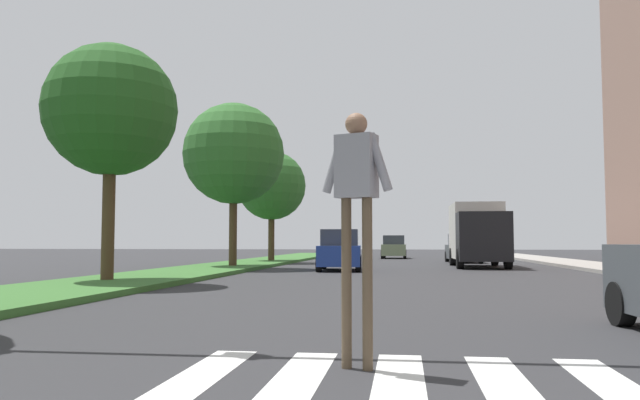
{
  "coord_description": "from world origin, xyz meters",
  "views": [
    {
      "loc": [
        -0.4,
        0.48,
        1.22
      ],
      "look_at": [
        -2.03,
        12.61,
        2.04
      ],
      "focal_mm": 34.96,
      "sensor_mm": 36.0,
      "label": 1
    }
  ],
  "objects_px": {
    "truck_box_delivery": "(478,233)",
    "pedestrian_performer": "(357,197)",
    "sedan_midblock": "(340,252)",
    "sedan_distant": "(463,249)",
    "tree_mid": "(111,111)",
    "sedan_far_horizon": "(394,248)",
    "tree_distant": "(272,186)",
    "tree_far": "(234,154)"
  },
  "relations": [
    {
      "from": "tree_mid",
      "to": "pedestrian_performer",
      "type": "bearing_deg",
      "value": -53.69
    },
    {
      "from": "sedan_midblock",
      "to": "truck_box_delivery",
      "type": "height_order",
      "value": "truck_box_delivery"
    },
    {
      "from": "tree_distant",
      "to": "sedan_midblock",
      "type": "distance_m",
      "value": 10.72
    },
    {
      "from": "tree_distant",
      "to": "sedan_far_horizon",
      "type": "height_order",
      "value": "tree_distant"
    },
    {
      "from": "pedestrian_performer",
      "to": "sedan_distant",
      "type": "distance_m",
      "value": 31.55
    },
    {
      "from": "truck_box_delivery",
      "to": "tree_far",
      "type": "bearing_deg",
      "value": -162.83
    },
    {
      "from": "sedan_midblock",
      "to": "sedan_far_horizon",
      "type": "distance_m",
      "value": 19.87
    },
    {
      "from": "tree_far",
      "to": "sedan_far_horizon",
      "type": "relative_size",
      "value": 1.77
    },
    {
      "from": "tree_far",
      "to": "pedestrian_performer",
      "type": "height_order",
      "value": "tree_far"
    },
    {
      "from": "tree_far",
      "to": "sedan_midblock",
      "type": "bearing_deg",
      "value": -10.65
    },
    {
      "from": "tree_mid",
      "to": "sedan_midblock",
      "type": "xyz_separation_m",
      "value": [
        5.68,
        9.69,
        -4.21
      ]
    },
    {
      "from": "tree_mid",
      "to": "truck_box_delivery",
      "type": "distance_m",
      "value": 18.79
    },
    {
      "from": "pedestrian_performer",
      "to": "truck_box_delivery",
      "type": "bearing_deg",
      "value": 80.83
    },
    {
      "from": "tree_far",
      "to": "sedan_distant",
      "type": "bearing_deg",
      "value": 41.63
    },
    {
      "from": "pedestrian_performer",
      "to": "sedan_distant",
      "type": "bearing_deg",
      "value": 82.9
    },
    {
      "from": "pedestrian_performer",
      "to": "sedan_midblock",
      "type": "height_order",
      "value": "pedestrian_performer"
    },
    {
      "from": "tree_far",
      "to": "pedestrian_performer",
      "type": "xyz_separation_m",
      "value": [
        7.22,
        -21.42,
        -3.57
      ]
    },
    {
      "from": "sedan_distant",
      "to": "truck_box_delivery",
      "type": "bearing_deg",
      "value": -88.94
    },
    {
      "from": "sedan_distant",
      "to": "truck_box_delivery",
      "type": "xyz_separation_m",
      "value": [
        0.12,
        -6.41,
        0.85
      ]
    },
    {
      "from": "tree_mid",
      "to": "sedan_far_horizon",
      "type": "distance_m",
      "value": 30.74
    },
    {
      "from": "sedan_midblock",
      "to": "truck_box_delivery",
      "type": "relative_size",
      "value": 0.67
    },
    {
      "from": "sedan_far_horizon",
      "to": "sedan_distant",
      "type": "bearing_deg",
      "value": -65.15
    },
    {
      "from": "sedan_midblock",
      "to": "sedan_far_horizon",
      "type": "xyz_separation_m",
      "value": [
        2.0,
        19.77,
        -0.02
      ]
    },
    {
      "from": "sedan_distant",
      "to": "truck_box_delivery",
      "type": "relative_size",
      "value": 0.66
    },
    {
      "from": "tree_mid",
      "to": "sedan_far_horizon",
      "type": "xyz_separation_m",
      "value": [
        7.68,
        29.46,
        -4.23
      ]
    },
    {
      "from": "tree_mid",
      "to": "tree_distant",
      "type": "distance_m",
      "value": 18.53
    },
    {
      "from": "tree_mid",
      "to": "sedan_midblock",
      "type": "height_order",
      "value": "tree_mid"
    },
    {
      "from": "sedan_far_horizon",
      "to": "sedan_midblock",
      "type": "bearing_deg",
      "value": -95.77
    },
    {
      "from": "tree_distant",
      "to": "truck_box_delivery",
      "type": "height_order",
      "value": "tree_distant"
    },
    {
      "from": "tree_mid",
      "to": "sedan_far_horizon",
      "type": "relative_size",
      "value": 1.63
    },
    {
      "from": "pedestrian_performer",
      "to": "sedan_distant",
      "type": "height_order",
      "value": "pedestrian_performer"
    },
    {
      "from": "tree_distant",
      "to": "sedan_midblock",
      "type": "xyz_separation_m",
      "value": [
        4.88,
        -8.81,
        -3.66
      ]
    },
    {
      "from": "tree_distant",
      "to": "sedan_far_horizon",
      "type": "relative_size",
      "value": 1.51
    },
    {
      "from": "tree_far",
      "to": "tree_distant",
      "type": "height_order",
      "value": "tree_far"
    },
    {
      "from": "sedan_midblock",
      "to": "tree_distant",
      "type": "bearing_deg",
      "value": 119.02
    },
    {
      "from": "sedan_midblock",
      "to": "sedan_far_horizon",
      "type": "bearing_deg",
      "value": 84.23
    },
    {
      "from": "truck_box_delivery",
      "to": "pedestrian_performer",
      "type": "bearing_deg",
      "value": -99.17
    },
    {
      "from": "tree_mid",
      "to": "sedan_distant",
      "type": "height_order",
      "value": "tree_mid"
    },
    {
      "from": "sedan_distant",
      "to": "sedan_far_horizon",
      "type": "height_order",
      "value": "sedan_distant"
    },
    {
      "from": "pedestrian_performer",
      "to": "truck_box_delivery",
      "type": "xyz_separation_m",
      "value": [
        4.02,
        24.89,
        -0.03
      ]
    },
    {
      "from": "tree_distant",
      "to": "pedestrian_performer",
      "type": "relative_size",
      "value": 2.54
    },
    {
      "from": "sedan_midblock",
      "to": "truck_box_delivery",
      "type": "distance_m",
      "value": 7.7
    }
  ]
}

